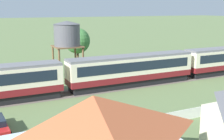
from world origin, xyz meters
TOP-DOWN VIEW (x-y plane):
  - ground_plane at (0.00, 0.00)m, footprint 600.00×600.00m
  - passenger_train at (-3.40, -0.38)m, footprint 75.27×2.96m
  - water_tower at (-0.89, 7.07)m, footprint 4.03×4.03m
  - yard_tree_0 at (3.02, 14.09)m, footprint 4.47×4.47m

SIDE VIEW (x-z plane):
  - ground_plane at x=0.00m, z-range 0.00..0.00m
  - passenger_train at x=-3.40m, z-range 0.23..4.43m
  - yard_tree_0 at x=3.02m, z-range 1.26..8.30m
  - water_tower at x=-0.89m, z-range 2.30..10.92m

